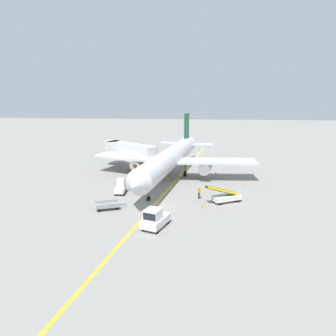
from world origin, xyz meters
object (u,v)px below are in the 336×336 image
Objects in this scene: safety_cone_nose_left at (167,178)px; safety_cone_tail_area at (202,206)px; pushback_tug at (155,219)px; safety_cone_wingtip_left at (216,172)px; jet_bridge at (126,150)px; baggage_tug_near_wing at (121,187)px; airliner at (171,158)px; safety_cone_wingtip_right at (170,170)px; safety_cone_nose_right at (245,184)px; belt_loader_forward_hold at (139,178)px; ground_crew_marshaller at (199,192)px; belt_loader_aft_hold at (226,196)px; baggage_cart_loaded at (108,206)px.

safety_cone_nose_left and safety_cone_tail_area have the same top height.
safety_cone_wingtip_left is (7.48, 24.03, -0.77)m from pushback_tug.
jet_bridge reaches higher than pushback_tug.
jet_bridge is 4.76× the size of baggage_tug_near_wing.
safety_cone_wingtip_right is at bearing 98.07° from airliner.
safety_cone_nose_right and safety_cone_wingtip_left have the same top height.
safety_cone_wingtip_right is (5.54, 14.13, -0.71)m from baggage_tug_near_wing.
belt_loader_forward_hold is 11.37× the size of safety_cone_wingtip_right.
airliner is at bearing -81.93° from safety_cone_wingtip_right.
airliner is 80.19× the size of safety_cone_wingtip_right.
safety_cone_tail_area is at bearing -45.41° from belt_loader_forward_hold.
safety_cone_tail_area is at bearing -82.78° from ground_crew_marshaller.
airliner is 20.75× the size of ground_crew_marshaller.
ground_crew_marshaller is at bearing 65.22° from pushback_tug.
pushback_tug is 25.18m from safety_cone_wingtip_left.
pushback_tug reaches higher than safety_cone_wingtip_left.
belt_loader_aft_hold is (14.56, -2.16, -0.15)m from baggage_tug_near_wing.
baggage_tug_near_wing is 10.06m from safety_cone_nose_left.
safety_cone_wingtip_left is 1.00× the size of safety_cone_tail_area.
safety_cone_tail_area is (4.98, 6.32, -0.77)m from pushback_tug.
safety_cone_tail_area is at bearing -140.65° from belt_loader_aft_hold.
belt_loader_forward_hold reaches higher than ground_crew_marshaller.
safety_cone_nose_left and safety_cone_nose_right have the same top height.
pushback_tug is 1.06× the size of baggage_cart_loaded.
belt_loader_aft_hold is 3.64m from ground_crew_marshaller.
pushback_tug reaches higher than baggage_tug_near_wing.
baggage_tug_near_wing is at bearing -123.61° from airliner.
jet_bridge is 26.70× the size of safety_cone_tail_area.
airliner is 11.83m from ground_crew_marshaller.
belt_loader_forward_hold reaches higher than safety_cone_tail_area.
pushback_tug is 2.36× the size of ground_crew_marshaller.
airliner is at bearing 90.87° from pushback_tug.
ground_crew_marshaller is at bearing -5.93° from baggage_tug_near_wing.
baggage_cart_loaded is (-6.21, -15.66, -2.95)m from airliner.
jet_bridge is 25.14m from belt_loader_aft_hold.
ground_crew_marshaller is 3.86× the size of safety_cone_wingtip_left.
baggage_cart_loaded is at bearing -105.16° from safety_cone_wingtip_right.
belt_loader_forward_hold is 1.33× the size of baggage_cart_loaded.
safety_cone_nose_left is (-5.37, 9.42, -0.69)m from ground_crew_marshaller.
pushback_tug reaches higher than safety_cone_tail_area.
ground_crew_marshaller is at bearing -60.30° from safety_cone_nose_left.
airliner is 11.50m from baggage_tug_near_wing.
baggage_tug_near_wing is at bearing 90.01° from baggage_cart_loaded.
pushback_tug is at bearing -70.34° from jet_bridge.
baggage_tug_near_wing reaches higher than ground_crew_marshaller.
baggage_tug_near_wing is 0.49× the size of belt_loader_forward_hold.
airliner is 14.29× the size of baggage_tug_near_wing.
belt_loader_aft_hold is 11.34× the size of safety_cone_wingtip_right.
safety_cone_nose_right is (16.60, 0.26, -0.56)m from belt_loader_forward_hold.
safety_cone_nose_left is at bearing -115.96° from airliner.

